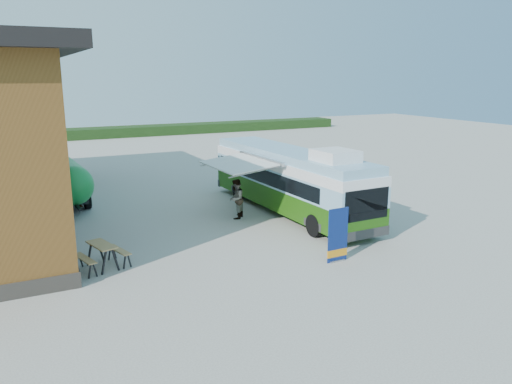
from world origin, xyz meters
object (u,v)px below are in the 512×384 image
bus (289,178)px  banner (338,240)px  person_b (236,199)px  person_a (81,186)px  slurry_tanker (65,179)px  picnic_table (102,250)px

bus → banner: 6.57m
bus → person_b: bearing=175.6°
banner → person_a: 13.64m
person_b → slurry_tanker: (-6.54, 5.90, 0.43)m
bus → picnic_table: bus is taller
bus → slurry_tanker: bearing=145.0°
banner → person_a: person_a is taller
person_a → slurry_tanker: slurry_tanker is taller
banner → person_b: banner is taller
bus → picnic_table: bearing=-161.7°
bus → banner: size_ratio=5.83×
banner → slurry_tanker: 14.41m
slurry_tanker → person_a: bearing=-41.0°
picnic_table → slurry_tanker: bearing=75.1°
picnic_table → slurry_tanker: 9.36m
banner → slurry_tanker: size_ratio=0.31×
slurry_tanker → banner: bearing=-62.5°
person_a → banner: bearing=-112.4°
bus → picnic_table: 9.73m
picnic_table → slurry_tanker: slurry_tanker is taller
person_a → slurry_tanker: (-0.66, 0.50, 0.32)m
picnic_table → person_b: bearing=12.6°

